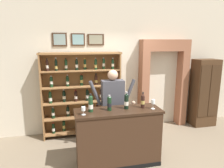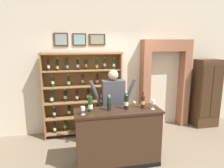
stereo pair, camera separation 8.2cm
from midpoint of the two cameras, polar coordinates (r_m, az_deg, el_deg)
ground_plane at (r=4.13m, az=2.88°, el=-21.13°), size 14.00×14.00×0.02m
back_wall at (r=5.15m, az=-2.15°, el=5.89°), size 12.00×0.19×3.41m
wine_shelf at (r=4.89m, az=-8.94°, el=-2.30°), size 1.86×0.36×2.00m
archway_doorway at (r=5.55m, az=13.43°, el=1.50°), size 1.30×0.45×2.29m
side_cabinet at (r=5.96m, az=24.03°, el=-2.24°), size 0.63×0.43×1.79m
tasting_counter at (r=3.83m, az=1.07°, el=-14.70°), size 1.55×0.54×1.05m
shopkeeper at (r=4.18m, az=-0.34°, el=-4.72°), size 0.99×0.22×1.69m
tasting_bottle_bianco at (r=3.52m, az=-6.67°, el=-5.45°), size 0.08×0.08×0.32m
tasting_bottle_prosecco at (r=3.57m, az=-1.40°, el=-5.36°), size 0.08×0.08×0.28m
tasting_bottle_super_tuscan at (r=3.66m, az=3.42°, el=-4.78°), size 0.08×0.08×0.32m
tasting_bottle_vin_santo at (r=3.74m, az=8.02°, el=-4.72°), size 0.07×0.07×0.30m
wine_glass_left at (r=3.72m, az=10.87°, el=-5.06°), size 0.07×0.07×0.17m
wine_glass_center at (r=3.41m, az=-8.73°, el=-7.03°), size 0.07×0.07×0.14m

